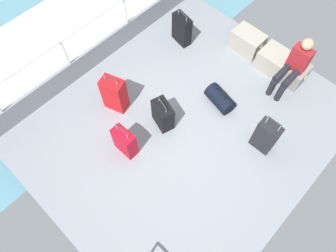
{
  "coord_description": "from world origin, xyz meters",
  "views": [
    {
      "loc": [
        1.6,
        -2.1,
        4.87
      ],
      "look_at": [
        -0.11,
        -0.32,
        0.25
      ],
      "focal_mm": 33.65,
      "sensor_mm": 36.0,
      "label": 1
    }
  ],
  "objects_px": {
    "cargo_crate_0": "(248,41)",
    "suitcase_4": "(266,136)",
    "suitcase_2": "(125,142)",
    "suitcase_3": "(182,29)",
    "cargo_crate_1": "(273,60)",
    "suitcase_1": "(163,115)",
    "passenger_seated": "(294,65)",
    "cargo_crate_2": "(292,72)",
    "suitcase_0": "(114,94)",
    "duffel_bag": "(220,99)"
  },
  "relations": [
    {
      "from": "cargo_crate_0",
      "to": "duffel_bag",
      "type": "bearing_deg",
      "value": -72.22
    },
    {
      "from": "cargo_crate_2",
      "to": "suitcase_4",
      "type": "distance_m",
      "value": 1.59
    },
    {
      "from": "suitcase_2",
      "to": "suitcase_3",
      "type": "relative_size",
      "value": 1.03
    },
    {
      "from": "cargo_crate_1",
      "to": "suitcase_0",
      "type": "height_order",
      "value": "suitcase_0"
    },
    {
      "from": "cargo_crate_0",
      "to": "suitcase_3",
      "type": "bearing_deg",
      "value": -145.57
    },
    {
      "from": "cargo_crate_1",
      "to": "suitcase_4",
      "type": "relative_size",
      "value": 0.67
    },
    {
      "from": "passenger_seated",
      "to": "suitcase_4",
      "type": "height_order",
      "value": "passenger_seated"
    },
    {
      "from": "suitcase_2",
      "to": "suitcase_0",
      "type": "bearing_deg",
      "value": 148.29
    },
    {
      "from": "suitcase_0",
      "to": "cargo_crate_0",
      "type": "bearing_deg",
      "value": 72.28
    },
    {
      "from": "cargo_crate_1",
      "to": "suitcase_2",
      "type": "height_order",
      "value": "suitcase_2"
    },
    {
      "from": "suitcase_1",
      "to": "duffel_bag",
      "type": "xyz_separation_m",
      "value": [
        0.45,
        0.99,
        -0.12
      ]
    },
    {
      "from": "cargo_crate_2",
      "to": "duffel_bag",
      "type": "distance_m",
      "value": 1.49
    },
    {
      "from": "cargo_crate_1",
      "to": "passenger_seated",
      "type": "bearing_deg",
      "value": -22.64
    },
    {
      "from": "cargo_crate_0",
      "to": "duffel_bag",
      "type": "xyz_separation_m",
      "value": [
        0.44,
        -1.38,
        -0.05
      ]
    },
    {
      "from": "cargo_crate_2",
      "to": "suitcase_3",
      "type": "relative_size",
      "value": 0.72
    },
    {
      "from": "cargo_crate_2",
      "to": "passenger_seated",
      "type": "xyz_separation_m",
      "value": [
        -0.0,
        -0.18,
        0.37
      ]
    },
    {
      "from": "cargo_crate_2",
      "to": "suitcase_3",
      "type": "xyz_separation_m",
      "value": [
        -2.14,
        -0.71,
        0.12
      ]
    },
    {
      "from": "cargo_crate_2",
      "to": "suitcase_0",
      "type": "distance_m",
      "value": 3.29
    },
    {
      "from": "cargo_crate_1",
      "to": "suitcase_1",
      "type": "xyz_separation_m",
      "value": [
        -0.65,
        -2.34,
        0.08
      ]
    },
    {
      "from": "suitcase_2",
      "to": "cargo_crate_0",
      "type": "bearing_deg",
      "value": 88.3
    },
    {
      "from": "passenger_seated",
      "to": "suitcase_4",
      "type": "bearing_deg",
      "value": -72.32
    },
    {
      "from": "suitcase_0",
      "to": "duffel_bag",
      "type": "distance_m",
      "value": 1.86
    },
    {
      "from": "cargo_crate_0",
      "to": "suitcase_4",
      "type": "distance_m",
      "value": 2.15
    },
    {
      "from": "duffel_bag",
      "to": "cargo_crate_2",
      "type": "bearing_deg",
      "value": 65.56
    },
    {
      "from": "duffel_bag",
      "to": "suitcase_4",
      "type": "bearing_deg",
      "value": -8.82
    },
    {
      "from": "suitcase_4",
      "to": "suitcase_1",
      "type": "bearing_deg",
      "value": -151.13
    },
    {
      "from": "cargo_crate_0",
      "to": "cargo_crate_2",
      "type": "relative_size",
      "value": 1.24
    },
    {
      "from": "suitcase_1",
      "to": "suitcase_4",
      "type": "height_order",
      "value": "suitcase_4"
    },
    {
      "from": "cargo_crate_2",
      "to": "passenger_seated",
      "type": "bearing_deg",
      "value": -90.0
    },
    {
      "from": "cargo_crate_0",
      "to": "suitcase_3",
      "type": "xyz_separation_m",
      "value": [
        -1.08,
        -0.74,
        0.11
      ]
    },
    {
      "from": "cargo_crate_0",
      "to": "suitcase_3",
      "type": "relative_size",
      "value": 0.89
    },
    {
      "from": "suitcase_3",
      "to": "duffel_bag",
      "type": "distance_m",
      "value": 1.66
    },
    {
      "from": "cargo_crate_2",
      "to": "duffel_bag",
      "type": "relative_size",
      "value": 0.87
    },
    {
      "from": "cargo_crate_0",
      "to": "cargo_crate_1",
      "type": "xyz_separation_m",
      "value": [
        0.64,
        -0.03,
        -0.01
      ]
    },
    {
      "from": "passenger_seated",
      "to": "duffel_bag",
      "type": "xyz_separation_m",
      "value": [
        -0.62,
        -1.18,
        -0.41
      ]
    },
    {
      "from": "suitcase_2",
      "to": "duffel_bag",
      "type": "bearing_deg",
      "value": 73.18
    },
    {
      "from": "passenger_seated",
      "to": "suitcase_2",
      "type": "height_order",
      "value": "passenger_seated"
    },
    {
      "from": "suitcase_4",
      "to": "cargo_crate_1",
      "type": "bearing_deg",
      "value": 119.32
    },
    {
      "from": "passenger_seated",
      "to": "suitcase_4",
      "type": "distance_m",
      "value": 1.42
    },
    {
      "from": "cargo_crate_1",
      "to": "cargo_crate_2",
      "type": "bearing_deg",
      "value": 0.51
    },
    {
      "from": "cargo_crate_0",
      "to": "suitcase_1",
      "type": "distance_m",
      "value": 2.37
    },
    {
      "from": "suitcase_3",
      "to": "duffel_bag",
      "type": "relative_size",
      "value": 1.21
    },
    {
      "from": "cargo_crate_1",
      "to": "duffel_bag",
      "type": "height_order",
      "value": "duffel_bag"
    },
    {
      "from": "cargo_crate_0",
      "to": "suitcase_2",
      "type": "bearing_deg",
      "value": -91.7
    },
    {
      "from": "suitcase_0",
      "to": "suitcase_1",
      "type": "bearing_deg",
      "value": 20.57
    },
    {
      "from": "cargo_crate_2",
      "to": "suitcase_2",
      "type": "bearing_deg",
      "value": -110.21
    },
    {
      "from": "duffel_bag",
      "to": "cargo_crate_1",
      "type": "bearing_deg",
      "value": 81.91
    },
    {
      "from": "cargo_crate_0",
      "to": "suitcase_3",
      "type": "height_order",
      "value": "suitcase_3"
    },
    {
      "from": "cargo_crate_1",
      "to": "suitcase_1",
      "type": "height_order",
      "value": "suitcase_1"
    },
    {
      "from": "suitcase_1",
      "to": "suitcase_4",
      "type": "distance_m",
      "value": 1.71
    }
  ]
}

